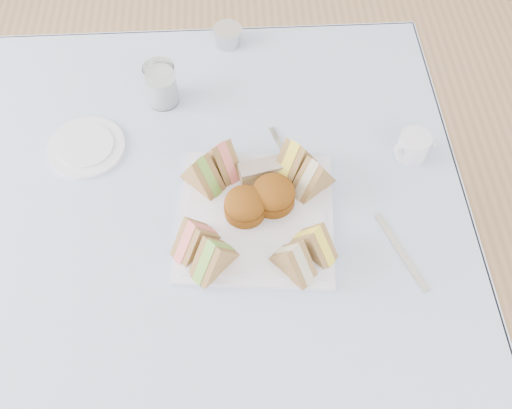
{
  "coord_description": "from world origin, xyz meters",
  "views": [
    {
      "loc": [
        0.07,
        -0.6,
        1.68
      ],
      "look_at": [
        0.1,
        -0.03,
        0.8
      ],
      "focal_mm": 40.0,
      "sensor_mm": 36.0,
      "label": 1
    }
  ],
  "objects_px": {
    "table": "(217,287)",
    "serving_plate": "(256,217)",
    "water_glass": "(161,85)",
    "creamer_jug": "(413,146)"
  },
  "relations": [
    {
      "from": "table",
      "to": "serving_plate",
      "type": "xyz_separation_m",
      "value": [
        0.1,
        -0.03,
        0.38
      ]
    },
    {
      "from": "water_glass",
      "to": "serving_plate",
      "type": "bearing_deg",
      "value": -59.4
    },
    {
      "from": "table",
      "to": "water_glass",
      "type": "height_order",
      "value": "water_glass"
    },
    {
      "from": "table",
      "to": "creamer_jug",
      "type": "height_order",
      "value": "creamer_jug"
    },
    {
      "from": "serving_plate",
      "to": "creamer_jug",
      "type": "height_order",
      "value": "creamer_jug"
    },
    {
      "from": "table",
      "to": "serving_plate",
      "type": "bearing_deg",
      "value": -18.44
    },
    {
      "from": "water_glass",
      "to": "creamer_jug",
      "type": "distance_m",
      "value": 0.54
    },
    {
      "from": "water_glass",
      "to": "creamer_jug",
      "type": "relative_size",
      "value": 1.55
    },
    {
      "from": "water_glass",
      "to": "table",
      "type": "bearing_deg",
      "value": -72.27
    },
    {
      "from": "serving_plate",
      "to": "creamer_jug",
      "type": "distance_m",
      "value": 0.35
    }
  ]
}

